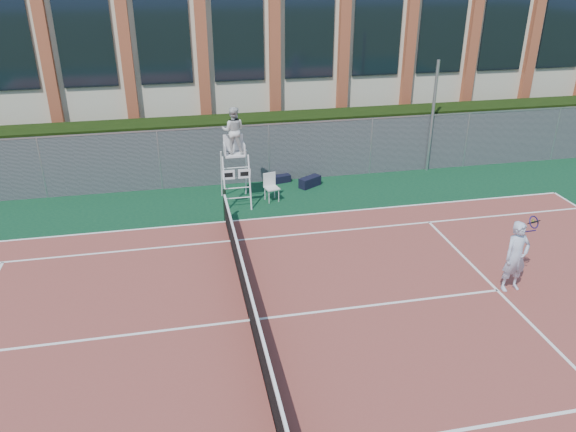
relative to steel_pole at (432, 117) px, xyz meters
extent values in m
plane|color=#233814|center=(-8.38, -8.70, -2.16)|extent=(120.00, 120.00, 0.00)
cube|color=#0B321F|center=(-8.38, -7.70, -2.16)|extent=(36.00, 20.00, 0.01)
cube|color=brown|center=(-8.38, -8.70, -2.14)|extent=(23.77, 10.97, 0.02)
cylinder|color=black|center=(-8.38, -3.10, -1.61)|extent=(0.10, 0.10, 1.10)
cube|color=black|center=(-8.38, -8.70, -1.70)|extent=(0.03, 11.00, 0.86)
cube|color=white|center=(-8.38, -8.70, -1.25)|extent=(0.06, 11.20, 0.07)
cube|color=black|center=(-8.38, 1.30, -1.06)|extent=(40.00, 1.40, 2.20)
cube|color=beige|center=(-8.38, 9.30, 1.84)|extent=(44.00, 10.00, 8.00)
cylinder|color=#9EA0A5|center=(0.00, 0.00, 0.00)|extent=(0.12, 0.12, 4.33)
cylinder|color=white|center=(-8.28, -2.18, -1.27)|extent=(0.05, 0.51, 1.86)
cylinder|color=white|center=(-7.43, -2.18, -1.27)|extent=(0.05, 0.51, 1.86)
cylinder|color=white|center=(-8.28, -1.22, -1.27)|extent=(0.05, 0.51, 1.86)
cylinder|color=white|center=(-7.43, -1.22, -1.27)|extent=(0.05, 0.51, 1.86)
cube|color=white|center=(-7.86, -1.70, -0.39)|extent=(0.67, 0.57, 0.06)
cube|color=white|center=(-7.86, -1.43, -0.06)|extent=(0.67, 0.05, 0.57)
cube|color=white|center=(-8.12, -2.08, -0.97)|extent=(0.42, 0.03, 0.32)
cube|color=white|center=(-7.59, -2.08, -0.97)|extent=(0.42, 0.03, 0.32)
imported|color=silver|center=(-7.86, -1.65, 0.42)|extent=(0.87, 0.75, 1.57)
cube|color=silver|center=(-6.62, -1.79, -1.68)|extent=(0.54, 0.54, 0.04)
cube|color=silver|center=(-6.67, -1.59, -1.42)|extent=(0.45, 0.14, 0.48)
cylinder|color=silver|center=(-6.76, -2.01, -1.93)|extent=(0.03, 0.03, 0.45)
cylinder|color=silver|center=(-6.40, -1.93, -1.93)|extent=(0.03, 0.03, 0.45)
cylinder|color=silver|center=(-6.84, -1.65, -1.93)|extent=(0.03, 0.03, 0.45)
cylinder|color=silver|center=(-6.48, -1.57, -1.93)|extent=(0.03, 0.03, 0.45)
cube|color=black|center=(-5.00, -0.77, -1.97)|extent=(0.91, 0.75, 0.37)
cube|color=black|center=(-5.96, -0.13, -2.02)|extent=(0.73, 0.44, 0.27)
imported|color=silver|center=(-1.63, -8.69, -1.19)|extent=(0.73, 0.52, 1.89)
torus|color=#1D134A|center=(-1.12, -8.44, -0.40)|extent=(0.38, 0.30, 0.30)
sphere|color=#CCE533|center=(-1.02, -8.26, -0.45)|extent=(0.07, 0.07, 0.07)
camera|label=1|loc=(-9.71, -19.58, 5.69)|focal=35.00mm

